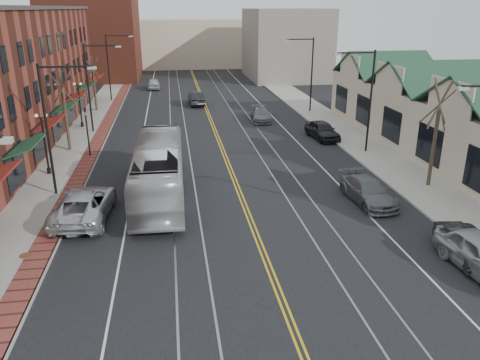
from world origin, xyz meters
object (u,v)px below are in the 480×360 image
object	(u,v)px
transit_bus	(159,170)
parked_car_b	(464,245)
parked_suv	(84,205)
parked_car_c	(368,191)
parked_car_d	(322,130)

from	to	relation	value
transit_bus	parked_car_b	bearing A→B (deg)	146.31
parked_suv	parked_car_b	xyz separation A→B (m)	(18.42, -7.11, -0.18)
parked_suv	parked_car_b	bearing A→B (deg)	162.61
parked_car_c	parked_car_d	distance (m)	14.67
transit_bus	parked_car_d	distance (m)	18.52
parked_car_b	parked_car_d	xyz separation A→B (m)	(0.00, 21.61, 0.13)
transit_bus	parked_suv	size ratio (longest dim) A/B	2.02
parked_car_b	parked_car_c	bearing A→B (deg)	112.22
parked_car_b	parked_car_d	world-z (taller)	parked_car_d
parked_car_b	parked_suv	bearing A→B (deg)	166.81
parked_car_b	transit_bus	bearing A→B (deg)	153.29
parked_car_c	parked_car_d	world-z (taller)	parked_car_d
parked_car_b	parked_car_c	size ratio (longest dim) A/B	0.81
parked_suv	parked_car_c	size ratio (longest dim) A/B	1.22
transit_bus	parked_car_d	size ratio (longest dim) A/B	2.64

